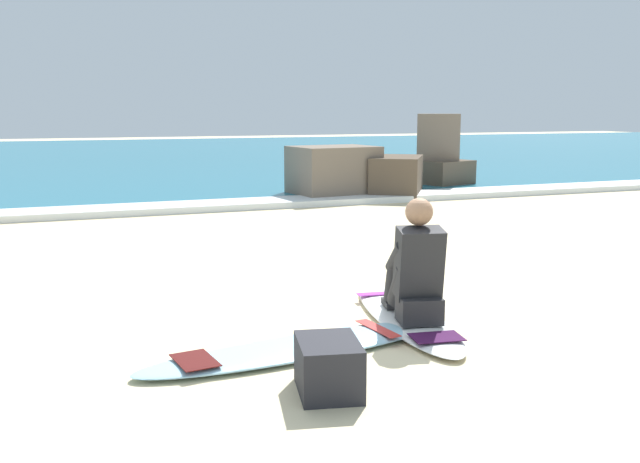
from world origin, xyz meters
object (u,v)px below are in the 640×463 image
Objects in this scene: surfer_seated at (416,273)px; surfboard_main at (406,316)px; beach_bag at (328,367)px; surfboard_spare_near at (298,347)px.

surfboard_main is at bearing 84.40° from surfer_seated.
surfer_seated reaches higher than beach_bag.
surfboard_spare_near is at bearing -168.05° from surfer_seated.
beach_bag is at bearing -95.25° from surfboard_spare_near.
surfboard_spare_near is 0.75m from beach_bag.
surfer_seated reaches higher than surfboard_main.
surfboard_main is 1.60m from beach_bag.
surfboard_spare_near is at bearing 84.75° from beach_bag.
surfer_seated is at bearing -95.60° from surfboard_main.
surfboard_spare_near is at bearing -159.12° from surfboard_main.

